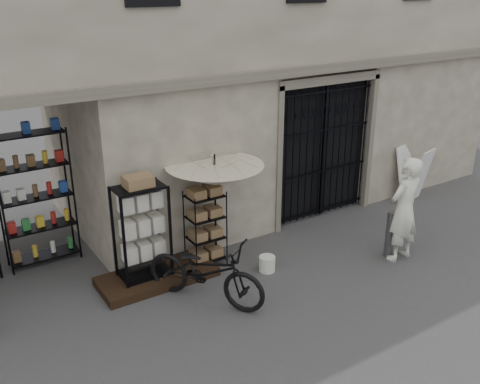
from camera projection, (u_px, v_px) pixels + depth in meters
ground at (323, 280)px, 9.23m from camera, size 80.00×80.00×0.00m
shop_recess at (0, 202)px, 8.60m from camera, size 3.00×1.70×3.00m
iron_gate at (318, 149)px, 11.34m from camera, size 2.50×0.21×3.00m
step_platform at (157, 276)px, 9.21m from camera, size 2.00×0.90×0.15m
display_cabinet at (143, 236)px, 8.86m from camera, size 0.93×0.75×1.74m
wire_rack at (205, 229)px, 9.52m from camera, size 0.74×0.64×1.42m
market_umbrella at (215, 170)px, 9.27m from camera, size 1.86×1.88×2.46m
white_bucket at (267, 264)px, 9.49m from camera, size 0.32×0.32×0.28m
bicycle at (206, 300)px, 8.65m from camera, size 1.19×1.30×2.07m
steel_bollard at (390, 234)px, 9.92m from camera, size 0.19×0.19×0.88m
shopkeeper at (398, 258)px, 9.99m from camera, size 0.91×2.03×0.47m
easel_sign at (413, 174)px, 12.40m from camera, size 0.75×0.81×1.26m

